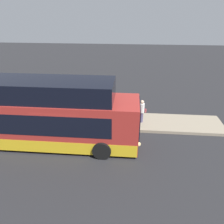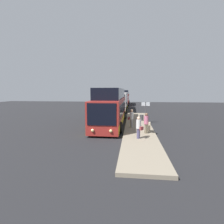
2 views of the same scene
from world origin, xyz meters
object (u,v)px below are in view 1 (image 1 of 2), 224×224
at_px(passenger_boarding, 142,110).
at_px(suitcase, 110,110).
at_px(bus_lead, 33,116).
at_px(passenger_waiting, 84,111).
at_px(sign_post, 45,94).
at_px(passenger_with_bags, 118,105).
at_px(trash_bin, 34,109).

distance_m(passenger_boarding, suitcase, 2.44).
bearing_deg(bus_lead, passenger_waiting, 41.99).
bearing_deg(bus_lead, sign_post, 100.77).
xyz_separation_m(passenger_with_bags, trash_bin, (-6.12, -0.06, -0.57)).
height_order(passenger_with_bags, suitcase, passenger_with_bags).
height_order(passenger_boarding, suitcase, passenger_boarding).
bearing_deg(sign_post, passenger_with_bags, -3.21).
xyz_separation_m(passenger_with_bags, sign_post, (-5.34, 0.30, 0.54)).
xyz_separation_m(passenger_boarding, trash_bin, (-7.74, 0.60, -0.53)).
xyz_separation_m(passenger_waiting, suitcase, (1.60, 1.43, -0.55)).
bearing_deg(suitcase, sign_post, 179.11).
bearing_deg(suitcase, passenger_waiting, -138.22).
distance_m(bus_lead, passenger_with_bags, 5.77).
bearing_deg(sign_post, passenger_waiting, -25.71).
distance_m(sign_post, trash_bin, 1.41).
height_order(bus_lead, sign_post, bus_lead).
distance_m(passenger_waiting, sign_post, 3.51).
relative_size(passenger_waiting, passenger_with_bags, 1.03).
distance_m(bus_lead, sign_post, 3.76).
relative_size(bus_lead, passenger_boarding, 7.47).
relative_size(passenger_with_bags, trash_bin, 2.53).
height_order(bus_lead, suitcase, bus_lead).
bearing_deg(passenger_with_bags, trash_bin, -164.99).
xyz_separation_m(bus_lead, passenger_waiting, (2.43, 2.18, -0.57)).
bearing_deg(passenger_with_bags, passenger_waiting, -136.89).
bearing_deg(trash_bin, passenger_boarding, -4.46).
height_order(suitcase, trash_bin, suitcase).
distance_m(passenger_with_bags, suitcase, 0.83).
relative_size(bus_lead, passenger_waiting, 7.00).
bearing_deg(passenger_waiting, passenger_with_bags, -131.32).
height_order(bus_lead, passenger_waiting, bus_lead).
xyz_separation_m(suitcase, trash_bin, (-5.52, -0.29, -0.05)).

